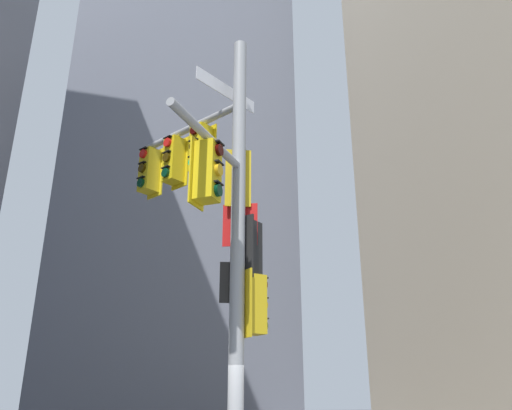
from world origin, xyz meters
The scene contains 2 objects.
building_mid_block centered at (2.01, 27.25, 16.96)m, with size 14.63×14.63×33.92m, color slate.
signal_pole_assembly centered at (-0.30, 0.38, 5.17)m, with size 2.28×4.54×8.73m.
Camera 1 is at (-2.23, -8.29, 2.07)m, focal length 35.83 mm.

